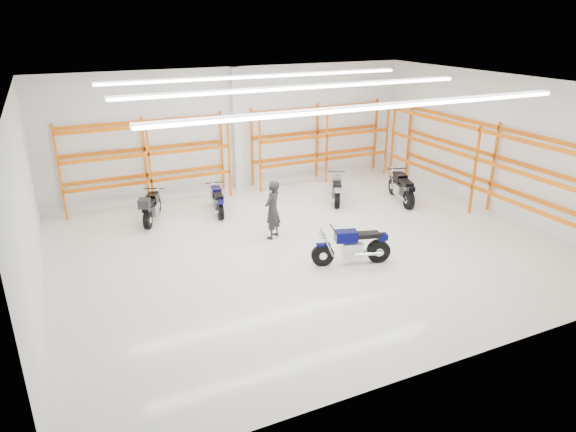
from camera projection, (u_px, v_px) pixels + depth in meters
name	position (u px, v px, depth m)	size (l,w,h in m)	color
ground	(308.00, 245.00, 14.83)	(14.00, 14.00, 0.00)	silver
room_shell	(309.00, 132.00, 13.66)	(14.02, 12.02, 4.51)	white
motorcycle_main	(355.00, 247.00, 13.52)	(2.09, 0.92, 1.05)	black
motorcycle_back_a	(151.00, 208.00, 16.25)	(1.05, 1.92, 1.04)	black
motorcycle_back_b	(217.00, 201.00, 17.06)	(0.67, 1.88, 0.92)	black
motorcycle_back_c	(336.00, 190.00, 18.10)	(1.03, 1.81, 0.97)	black
motorcycle_back_d	(402.00, 189.00, 18.05)	(0.93, 2.16, 1.08)	black
standing_man	(273.00, 210.00, 15.00)	(0.64, 0.42, 1.77)	black
structural_column	(237.00, 130.00, 18.93)	(0.32, 0.32, 4.50)	white
pallet_racking_back_left	(147.00, 154.00, 17.47)	(5.67, 0.87, 3.00)	#D55D04
pallet_racking_back_right	(322.00, 136.00, 20.15)	(5.67, 0.87, 3.00)	#D55D04
pallet_racking_side	(485.00, 159.00, 16.73)	(0.87, 9.07, 3.00)	#D55D04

